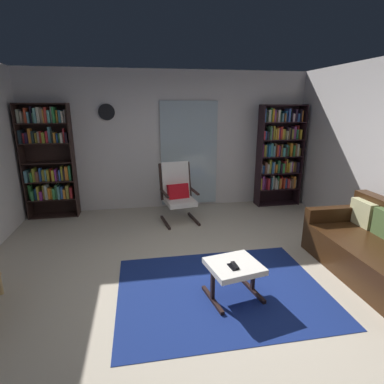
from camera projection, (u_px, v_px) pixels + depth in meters
name	position (u px, v px, depth m)	size (l,w,h in m)	color
ground_plane	(200.00, 285.00, 3.45)	(7.02, 7.02, 0.00)	beige
wall_back	(171.00, 141.00, 5.83)	(5.60, 0.06, 2.60)	silver
glass_door_panel	(189.00, 154.00, 5.90)	(1.10, 0.01, 2.00)	silver
area_rug	(221.00, 289.00, 3.36)	(2.26, 1.71, 0.01)	navy
bookshelf_near_tv	(48.00, 159.00, 5.33)	(0.85, 0.30, 2.01)	black
bookshelf_near_sofa	(279.00, 153.00, 6.01)	(0.87, 0.30, 1.98)	black
leather_sofa	(384.00, 254.00, 3.55)	(0.92, 1.81, 0.81)	#37200F
lounge_armchair	(178.00, 191.00, 5.27)	(0.65, 0.73, 1.02)	black
ottoman	(234.00, 269.00, 3.16)	(0.60, 0.57, 0.39)	white
tv_remote	(235.00, 265.00, 3.09)	(0.04, 0.14, 0.02)	black
cell_phone	(233.00, 267.00, 3.07)	(0.07, 0.14, 0.01)	black
wall_clock	(107.00, 112.00, 5.42)	(0.29, 0.03, 0.29)	silver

